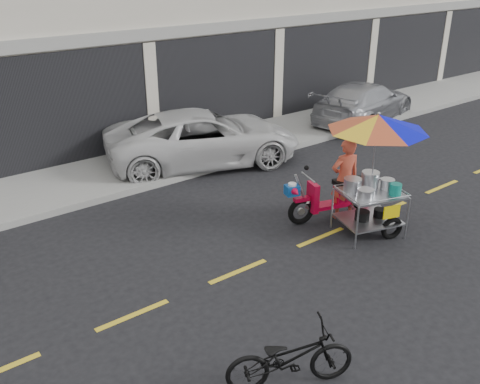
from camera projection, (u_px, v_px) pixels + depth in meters
ground at (321, 237)px, 10.28m from camera, size 90.00×90.00×0.00m
sidewalk at (173, 155)px, 14.24m from camera, size 45.00×3.00×0.15m
centerline at (321, 237)px, 10.28m from camera, size 42.00×0.10×0.01m
white_pickup at (203, 138)px, 13.66m from camera, size 5.43×3.73×1.38m
silver_pickup at (364, 102)px, 17.12m from camera, size 4.75×2.83×1.29m
near_bicycle at (290, 357)px, 6.60m from camera, size 1.72×1.22×0.86m
food_vendor_rig at (363, 155)px, 10.10m from camera, size 2.37×2.37×2.41m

